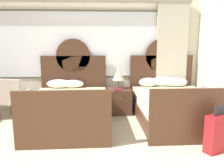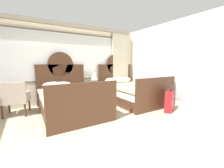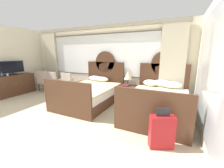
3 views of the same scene
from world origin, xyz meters
name	(u,v)px [view 3 (image 3 of 3)]	position (x,y,z in m)	size (l,w,h in m)	color
wall_back_window	(101,59)	(0.00, 3.93, 1.42)	(6.71, 0.22, 2.70)	beige
wall_right_mirror	(216,73)	(3.39, 1.69, 1.35)	(0.08, 4.53, 2.70)	beige
bed_near_window	(91,93)	(0.26, 2.79, 0.35)	(1.54, 2.23, 1.73)	#472B1C
bed_near_mirror	(158,102)	(2.42, 2.81, 0.36)	(1.54, 2.23, 1.73)	#472B1C
nightstand_between_beds	(128,93)	(1.34, 3.47, 0.29)	(0.54, 0.57, 0.58)	#472B1C
table_lamp_on_nightstand	(128,75)	(1.32, 3.48, 0.92)	(0.27, 0.27, 0.50)	brown
book_on_nightstand	(126,85)	(1.30, 3.36, 0.59)	(0.18, 0.26, 0.03)	maroon
dresser_minibar	(12,85)	(-3.10, 2.22, 0.41)	(0.54, 1.61, 0.81)	#472B1C
tv_flatscreen	(12,68)	(-3.07, 2.31, 1.10)	(0.20, 0.89, 0.55)	black
bottle_spirit_blue	(2,75)	(-3.02, 1.88, 0.89)	(0.05, 0.05, 0.19)	#385B99
cup_on_dresser	(7,75)	(-3.04, 2.08, 0.86)	(0.11, 0.08, 0.08)	white
armchair_by_window_left	(70,83)	(-1.03, 3.26, 0.49)	(0.71, 0.71, 0.90)	#B29E8E
armchair_by_window_centre	(55,81)	(-1.85, 3.26, 0.49)	(0.67, 0.67, 0.90)	#B29E8E
armchair_by_window_right	(45,80)	(-2.44, 3.26, 0.49)	(0.61, 0.61, 0.90)	#B29E8E
suitcase_on_floor	(162,132)	(2.67, 1.38, 0.30)	(0.46, 0.34, 0.75)	maroon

